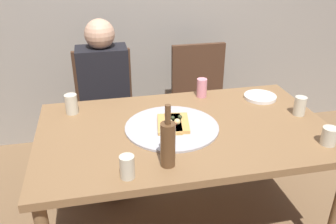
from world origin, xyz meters
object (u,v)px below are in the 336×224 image
(tumbler_near, at_px, (127,167))
(wine_glass, at_px, (300,106))
(plate_stack, at_px, (260,97))
(guest_in_sweater, at_px, (105,96))
(wine_bottle, at_px, (168,143))
(pizza_slice_last, at_px, (177,123))
(chair_left, at_px, (105,103))
(tumbler_far, at_px, (71,104))
(soda_can, at_px, (202,88))
(chair_right, at_px, (201,95))
(short_glass, at_px, (329,136))
(pizza_tray, at_px, (172,127))
(pizza_slice_extra, at_px, (169,124))
(dining_table, at_px, (185,138))

(tumbler_near, relative_size, wine_glass, 0.96)
(wine_glass, height_order, plate_stack, wine_glass)
(guest_in_sweater, bearing_deg, wine_bottle, 102.68)
(pizza_slice_last, relative_size, chair_left, 0.27)
(tumbler_far, bearing_deg, plate_stack, -1.79)
(plate_stack, bearing_deg, soda_can, 163.36)
(wine_glass, xyz_separation_m, chair_right, (-0.33, 0.86, -0.27))
(tumbler_far, relative_size, chair_right, 0.13)
(tumbler_near, bearing_deg, plate_stack, 35.20)
(tumbler_far, bearing_deg, guest_in_sweater, 63.10)
(short_glass, bearing_deg, pizza_slice_last, 154.21)
(pizza_tray, height_order, plate_stack, plate_stack)
(pizza_tray, bearing_deg, pizza_slice_extra, 143.46)
(plate_stack, bearing_deg, guest_in_sweater, 155.51)
(dining_table, height_order, chair_left, chair_left)
(dining_table, xyz_separation_m, pizza_tray, (-0.07, 0.01, 0.08))
(pizza_slice_extra, relative_size, plate_stack, 1.16)
(pizza_slice_extra, height_order, tumbler_far, tumbler_far)
(pizza_slice_last, bearing_deg, dining_table, -26.79)
(short_glass, height_order, plate_stack, short_glass)
(chair_left, bearing_deg, short_glass, 131.75)
(dining_table, relative_size, pizza_slice_extra, 6.70)
(wine_bottle, relative_size, chair_left, 0.34)
(soda_can, relative_size, guest_in_sweater, 0.10)
(pizza_slice_last, relative_size, soda_can, 1.96)
(dining_table, relative_size, guest_in_sweater, 1.37)
(pizza_slice_extra, distance_m, tumbler_near, 0.48)
(wine_glass, bearing_deg, tumbler_far, 167.02)
(dining_table, xyz_separation_m, chair_left, (-0.40, 0.88, -0.14))
(pizza_slice_last, xyz_separation_m, soda_can, (0.25, 0.37, 0.04))
(wine_bottle, height_order, plate_stack, wine_bottle)
(plate_stack, bearing_deg, pizza_slice_last, -157.42)
(dining_table, distance_m, pizza_slice_last, 0.10)
(pizza_tray, relative_size, wine_bottle, 1.69)
(dining_table, relative_size, chair_left, 1.78)
(short_glass, bearing_deg, pizza_tray, 155.93)
(plate_stack, xyz_separation_m, chair_right, (-0.21, 0.60, -0.22))
(wine_bottle, xyz_separation_m, chair_right, (0.54, 1.20, -0.33))
(pizza_slice_extra, xyz_separation_m, tumbler_far, (-0.53, 0.30, 0.04))
(chair_left, distance_m, chair_right, 0.77)
(wine_bottle, distance_m, tumbler_far, 0.78)
(chair_right, bearing_deg, soda_can, 72.05)
(dining_table, relative_size, chair_right, 1.78)
(chair_right, height_order, guest_in_sweater, guest_in_sweater)
(soda_can, xyz_separation_m, chair_right, (0.16, 0.49, -0.27))
(pizza_slice_last, height_order, plate_stack, pizza_slice_last)
(chair_left, bearing_deg, guest_in_sweater, 90.00)
(tumbler_far, bearing_deg, dining_table, -27.28)
(chair_right, bearing_deg, chair_left, 0.00)
(pizza_tray, height_order, pizza_slice_extra, pizza_slice_extra)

